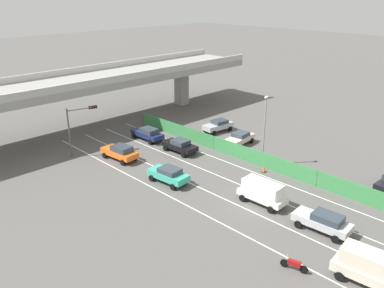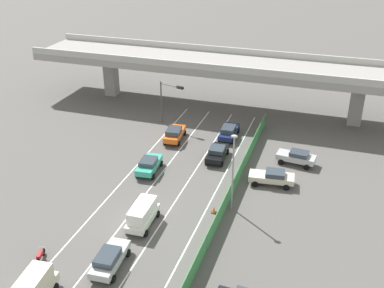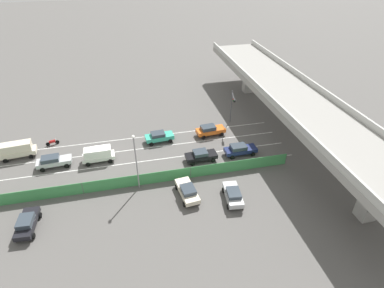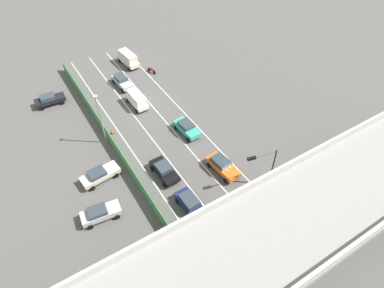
% 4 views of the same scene
% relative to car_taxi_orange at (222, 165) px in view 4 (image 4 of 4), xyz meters
% --- Properties ---
extents(ground_plane, '(300.00, 300.00, 0.00)m').
position_rel_car_taxi_orange_xyz_m(ground_plane, '(3.13, -16.67, -0.94)').
color(ground_plane, '#565451').
extents(lane_line_left_edge, '(0.14, 44.88, 0.01)m').
position_rel_car_taxi_orange_xyz_m(lane_line_left_edge, '(-1.81, -12.23, -0.94)').
color(lane_line_left_edge, silver).
rests_on(lane_line_left_edge, ground).
extents(lane_line_mid_left, '(0.14, 44.88, 0.01)m').
position_rel_car_taxi_orange_xyz_m(lane_line_mid_left, '(1.49, -12.23, -0.94)').
color(lane_line_mid_left, silver).
rests_on(lane_line_mid_left, ground).
extents(lane_line_mid_right, '(0.14, 44.88, 0.01)m').
position_rel_car_taxi_orange_xyz_m(lane_line_mid_right, '(4.78, -12.23, -0.94)').
color(lane_line_mid_right, silver).
rests_on(lane_line_mid_right, ground).
extents(lane_line_right_edge, '(0.14, 44.88, 0.01)m').
position_rel_car_taxi_orange_xyz_m(lane_line_right_edge, '(8.07, -12.23, -0.94)').
color(lane_line_right_edge, silver).
rests_on(lane_line_right_edge, ground).
extents(elevated_overpass, '(56.01, 9.28, 7.75)m').
position_rel_car_taxi_orange_xyz_m(elevated_overpass, '(3.13, 12.21, 5.26)').
color(elevated_overpass, gray).
rests_on(elevated_overpass, ground).
extents(green_fence, '(0.10, 40.98, 1.71)m').
position_rel_car_taxi_orange_xyz_m(green_fence, '(9.82, -12.23, -0.09)').
color(green_fence, '#3D8E4C').
rests_on(green_fence, ground).
extents(car_taxi_orange, '(2.36, 4.75, 1.71)m').
position_rel_car_taxi_orange_xyz_m(car_taxi_orange, '(0.00, 0.00, 0.00)').
color(car_taxi_orange, orange).
rests_on(car_taxi_orange, ground).
extents(car_sedan_black, '(2.19, 4.51, 1.57)m').
position_rel_car_taxi_orange_xyz_m(car_sedan_black, '(6.35, -3.13, -0.07)').
color(car_sedan_black, black).
rests_on(car_sedan_black, ground).
extents(car_van_white, '(2.11, 4.49, 2.15)m').
position_rel_car_taxi_orange_xyz_m(car_van_white, '(3.30, -17.28, 0.28)').
color(car_van_white, silver).
rests_on(car_van_white, ground).
extents(car_sedan_silver, '(2.20, 4.68, 1.63)m').
position_rel_car_taxi_orange_xyz_m(car_sedan_silver, '(3.12, -23.33, -0.03)').
color(car_sedan_silver, '#B7BABC').
rests_on(car_sedan_silver, ground).
extents(car_van_cream, '(2.41, 5.03, 2.34)m').
position_rel_car_taxi_orange_xyz_m(car_van_cream, '(-0.35, -28.59, 0.37)').
color(car_van_cream, beige).
rests_on(car_van_cream, ground).
extents(car_taxi_teal, '(2.31, 4.48, 1.60)m').
position_rel_car_taxi_orange_xyz_m(car_taxi_teal, '(0.07, -8.22, -0.04)').
color(car_taxi_teal, teal).
rests_on(car_taxi_teal, ground).
extents(car_sedan_navy, '(2.05, 4.73, 1.62)m').
position_rel_car_taxi_orange_xyz_m(car_sedan_navy, '(6.21, 2.77, -0.04)').
color(car_sedan_navy, navy).
rests_on(car_sedan_navy, ground).
extents(motorcycle, '(0.74, 1.91, 0.93)m').
position_rel_car_taxi_orange_xyz_m(motorcycle, '(-2.67, -24.32, -0.48)').
color(motorcycle, black).
rests_on(motorcycle, ground).
extents(parked_sedan_dark, '(4.48, 2.15, 1.64)m').
position_rel_car_taxi_orange_xyz_m(parked_sedan_dark, '(14.34, -24.53, -0.04)').
color(parked_sedan_dark, black).
rests_on(parked_sedan_dark, ground).
extents(parked_sedan_cream, '(4.81, 2.44, 1.55)m').
position_rel_car_taxi_orange_xyz_m(parked_sedan_cream, '(13.22, -6.59, -0.07)').
color(parked_sedan_cream, beige).
rests_on(parked_sedan_cream, ground).
extents(parked_wagon_silver, '(4.42, 2.34, 1.59)m').
position_rel_car_taxi_orange_xyz_m(parked_wagon_silver, '(15.09, -1.41, -0.05)').
color(parked_wagon_silver, '#B2B5B7').
rests_on(parked_wagon_silver, ground).
extents(traffic_light, '(3.49, 1.08, 5.79)m').
position_rel_car_taxi_orange_xyz_m(traffic_light, '(-2.37, 4.35, 3.14)').
color(traffic_light, '#47474C').
rests_on(traffic_light, ground).
extents(street_lamp, '(0.60, 0.36, 7.79)m').
position_rel_car_taxi_orange_xyz_m(street_lamp, '(10.27, -12.22, 3.73)').
color(street_lamp, gray).
rests_on(street_lamp, ground).
extents(traffic_cone, '(0.47, 0.47, 0.70)m').
position_rel_car_taxi_orange_xyz_m(traffic_cone, '(8.90, -13.48, -0.61)').
color(traffic_cone, orange).
rests_on(traffic_cone, ground).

